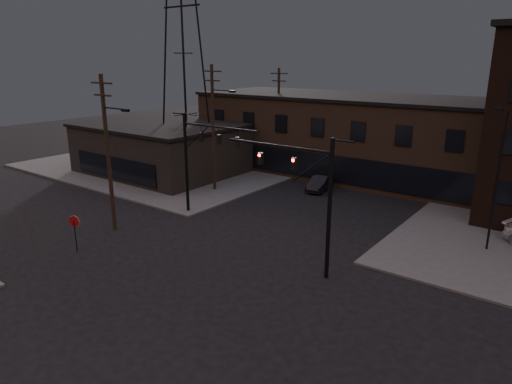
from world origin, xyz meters
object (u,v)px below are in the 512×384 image
traffic_signal_near (312,191)px  car_crossing (320,183)px  stop_sign (74,225)px  traffic_signal_far (198,153)px

traffic_signal_near → car_crossing: size_ratio=1.91×
traffic_signal_near → stop_sign: 15.17m
traffic_signal_near → stop_sign: traffic_signal_near is taller
traffic_signal_far → traffic_signal_near: bearing=-16.2°
traffic_signal_far → car_crossing: traffic_signal_far is taller
stop_sign → car_crossing: size_ratio=0.59×
traffic_signal_far → stop_sign: bearing=-97.3°
traffic_signal_near → traffic_signal_far: bearing=163.8°
traffic_signal_near → stop_sign: size_ratio=3.23×
car_crossing → stop_sign: bearing=-112.4°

